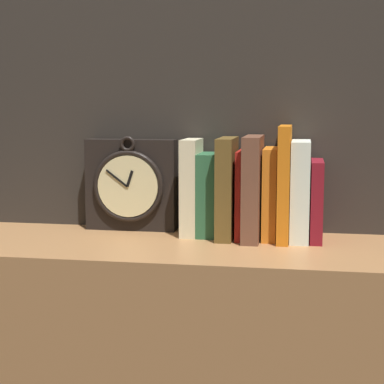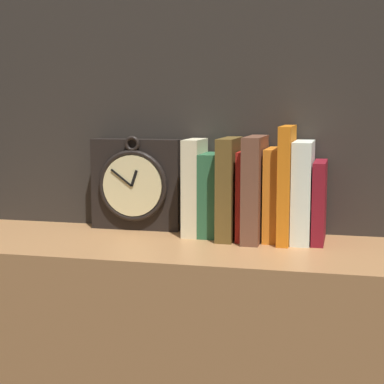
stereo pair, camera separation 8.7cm
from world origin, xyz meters
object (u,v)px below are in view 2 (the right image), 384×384
object	(u,v)px
book_slot6_orange	(287,184)
book_slot7_white	(303,191)
book_slot4_brown	(255,188)
book_slot0_cream	(195,187)
book_slot8_maroon	(319,202)
book_slot3_red	(243,194)
book_slot2_brown	(229,188)
clock	(136,184)
book_slot5_orange	(273,194)
book_slot1_green	(212,195)

from	to	relation	value
book_slot6_orange	book_slot7_white	bearing A→B (deg)	11.06
book_slot4_brown	book_slot7_white	xyz separation A→B (m)	(0.10, 0.01, -0.00)
book_slot0_cream	book_slot8_maroon	distance (m)	0.28
book_slot3_red	book_slot4_brown	xyz separation A→B (m)	(0.03, -0.01, 0.02)
book_slot2_brown	book_slot8_maroon	xyz separation A→B (m)	(0.19, 0.00, -0.02)
book_slot2_brown	book_slot7_white	size ratio (longest dim) A/B	1.02
book_slot8_maroon	clock	bearing A→B (deg)	174.62
book_slot6_orange	book_slot7_white	world-z (taller)	book_slot6_orange
book_slot4_brown	book_slot8_maroon	xyz separation A→B (m)	(0.14, 0.01, -0.03)
clock	book_slot5_orange	size ratio (longest dim) A/B	1.11
book_slot1_green	book_slot8_maroon	size ratio (longest dim) A/B	1.06
book_slot5_orange	book_slot8_maroon	bearing A→B (deg)	-1.95
book_slot5_orange	book_slot0_cream	bearing A→B (deg)	177.03
book_slot3_red	book_slot5_orange	xyz separation A→B (m)	(0.06, 0.00, 0.00)
book_slot1_green	book_slot3_red	xyz separation A→B (m)	(0.07, -0.01, 0.00)
book_slot5_orange	book_slot6_orange	bearing A→B (deg)	-22.07
book_slot5_orange	book_slot7_white	xyz separation A→B (m)	(0.06, -0.01, 0.01)
book_slot3_red	book_slot5_orange	size ratio (longest dim) A/B	0.97
clock	book_slot3_red	distance (m)	0.26
book_slot2_brown	book_slot3_red	world-z (taller)	book_slot2_brown
book_slot1_green	book_slot6_orange	distance (m)	0.17
book_slot4_brown	clock	bearing A→B (deg)	169.76
clock	book_slot6_orange	size ratio (longest dim) A/B	0.89
book_slot8_maroon	book_slot1_green	bearing A→B (deg)	177.05
clock	book_slot4_brown	distance (m)	0.29
book_slot3_red	book_slot5_orange	distance (m)	0.06
book_slot0_cream	book_slot5_orange	size ratio (longest dim) A/B	1.09
clock	book_slot1_green	size ratio (longest dim) A/B	1.20
book_slot0_cream	book_slot4_brown	distance (m)	0.14
clock	book_slot2_brown	size ratio (longest dim) A/B	1.00
book_slot1_green	book_slot2_brown	bearing A→B (deg)	-21.60
book_slot6_orange	book_slot2_brown	bearing A→B (deg)	178.23
book_slot0_cream	book_slot3_red	size ratio (longest dim) A/B	1.12
book_slot3_red	book_slot5_orange	world-z (taller)	book_slot5_orange
book_slot6_orange	book_slot8_maroon	world-z (taller)	book_slot6_orange
book_slot1_green	book_slot7_white	size ratio (longest dim) A/B	0.86
book_slot7_white	book_slot6_orange	bearing A→B (deg)	-168.94
book_slot1_green	book_slot4_brown	size ratio (longest dim) A/B	0.82
book_slot5_orange	book_slot3_red	bearing A→B (deg)	-178.04
book_slot3_red	book_slot7_white	size ratio (longest dim) A/B	0.90
book_slot4_brown	book_slot3_red	bearing A→B (deg)	154.49
book_slot0_cream	book_slot3_red	distance (m)	0.11
book_slot1_green	book_slot3_red	bearing A→B (deg)	-8.63
book_slot0_cream	book_slot6_orange	world-z (taller)	book_slot6_orange
clock	book_slot8_maroon	size ratio (longest dim) A/B	1.28
book_slot7_white	book_slot8_maroon	distance (m)	0.04
book_slot0_cream	book_slot4_brown	xyz separation A→B (m)	(0.14, -0.02, 0.00)
book_slot0_cream	book_slot2_brown	distance (m)	0.08
book_slot2_brown	book_slot6_orange	distance (m)	0.12
clock	book_slot0_cream	size ratio (longest dim) A/B	1.03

